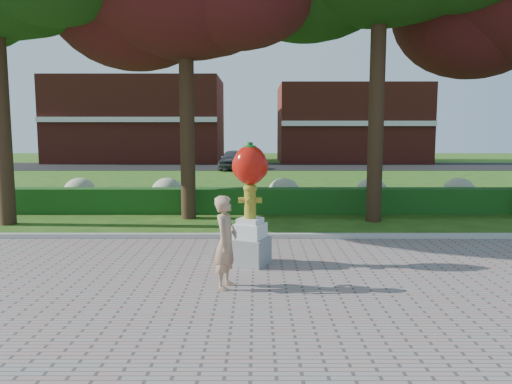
{
  "coord_description": "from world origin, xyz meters",
  "views": [
    {
      "loc": [
        0.07,
        -8.96,
        2.65
      ],
      "look_at": [
        0.05,
        1.0,
        1.42
      ],
      "focal_mm": 35.0,
      "sensor_mm": 36.0,
      "label": 1
    }
  ],
  "objects": [
    {
      "name": "hydrangea_row",
      "position": [
        0.57,
        8.0,
        0.55
      ],
      "size": [
        20.1,
        1.1,
        0.99
      ],
      "color": "#A9AD84",
      "rests_on": "ground"
    },
    {
      "name": "parked_car",
      "position": [
        -1.51,
        25.0,
        0.7
      ],
      "size": [
        2.06,
        4.16,
        1.36
      ],
      "primitive_type": "imported",
      "rotation": [
        0.0,
        0.0,
        -0.12
      ],
      "color": "#424349",
      "rests_on": "street"
    },
    {
      "name": "woman",
      "position": [
        -0.44,
        -0.87,
        0.82
      ],
      "size": [
        0.5,
        0.64,
        1.55
      ],
      "primitive_type": "imported",
      "rotation": [
        0.0,
        0.0,
        1.31
      ],
      "color": "tan",
      "rests_on": "walkway"
    },
    {
      "name": "curb",
      "position": [
        0.0,
        3.0,
        0.07
      ],
      "size": [
        40.0,
        0.18,
        0.15
      ],
      "primitive_type": "cube",
      "color": "#ADADA5",
      "rests_on": "ground"
    },
    {
      "name": "ground",
      "position": [
        0.0,
        0.0,
        0.0
      ],
      "size": [
        100.0,
        100.0,
        0.0
      ],
      "primitive_type": "plane",
      "color": "#275014",
      "rests_on": "ground"
    },
    {
      "name": "lawn_hedge",
      "position": [
        0.0,
        7.0,
        0.4
      ],
      "size": [
        24.0,
        0.7,
        0.8
      ],
      "primitive_type": "cube",
      "color": "#184C15",
      "rests_on": "ground"
    },
    {
      "name": "street",
      "position": [
        0.0,
        28.0,
        0.01
      ],
      "size": [
        50.0,
        8.0,
        0.02
      ],
      "primitive_type": "cube",
      "color": "black",
      "rests_on": "ground"
    },
    {
      "name": "walkway",
      "position": [
        0.0,
        -4.0,
        0.02
      ],
      "size": [
        40.0,
        14.0,
        0.04
      ],
      "primitive_type": "cube",
      "color": "gray",
      "rests_on": "ground"
    },
    {
      "name": "hydrant_sculpture",
      "position": [
        -0.06,
        0.59,
        1.31
      ],
      "size": [
        0.85,
        0.85,
        2.39
      ],
      "rotation": [
        0.0,
        0.0,
        -0.42
      ],
      "color": "gray",
      "rests_on": "walkway"
    },
    {
      "name": "building_right",
      "position": [
        8.0,
        34.0,
        3.2
      ],
      "size": [
        12.0,
        8.0,
        6.4
      ],
      "primitive_type": "cube",
      "color": "maroon",
      "rests_on": "ground"
    },
    {
      "name": "building_left",
      "position": [
        -10.0,
        34.0,
        3.5
      ],
      "size": [
        14.0,
        8.0,
        7.0
      ],
      "primitive_type": "cube",
      "color": "maroon",
      "rests_on": "ground"
    }
  ]
}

